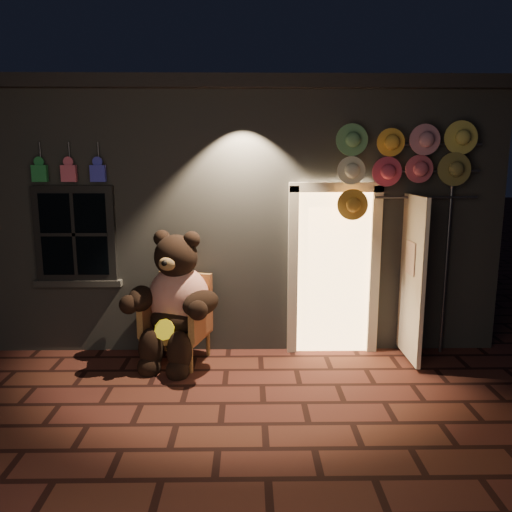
{
  "coord_description": "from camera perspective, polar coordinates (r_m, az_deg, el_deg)",
  "views": [
    {
      "loc": [
        0.27,
        -4.75,
        2.44
      ],
      "look_at": [
        0.36,
        1.0,
        1.35
      ],
      "focal_mm": 35.0,
      "sensor_mm": 36.0,
      "label": 1
    }
  ],
  "objects": [
    {
      "name": "wicker_armchair",
      "position": [
        6.31,
        -8.74,
        -7.01
      ],
      "size": [
        0.88,
        0.83,
        1.06
      ],
      "rotation": [
        0.0,
        0.0,
        -0.29
      ],
      "color": "#B59246",
      "rests_on": "ground"
    },
    {
      "name": "shop_building",
      "position": [
        8.77,
        -2.61,
        6.11
      ],
      "size": [
        7.3,
        5.95,
        3.51
      ],
      "color": "slate",
      "rests_on": "ground"
    },
    {
      "name": "teddy_bear",
      "position": [
        6.11,
        -9.21,
        -5.16
      ],
      "size": [
        1.18,
        1.07,
        1.69
      ],
      "rotation": [
        0.0,
        0.0,
        -0.29
      ],
      "color": "red",
      "rests_on": "ground"
    },
    {
      "name": "hat_rack",
      "position": [
        6.3,
        16.3,
        10.03
      ],
      "size": [
        1.76,
        0.22,
        2.88
      ],
      "color": "#59595E",
      "rests_on": "ground"
    },
    {
      "name": "ground",
      "position": [
        5.34,
        -3.81,
        -16.45
      ],
      "size": [
        60.0,
        60.0,
        0.0
      ],
      "primitive_type": "plane",
      "color": "#4D231D",
      "rests_on": "ground"
    }
  ]
}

